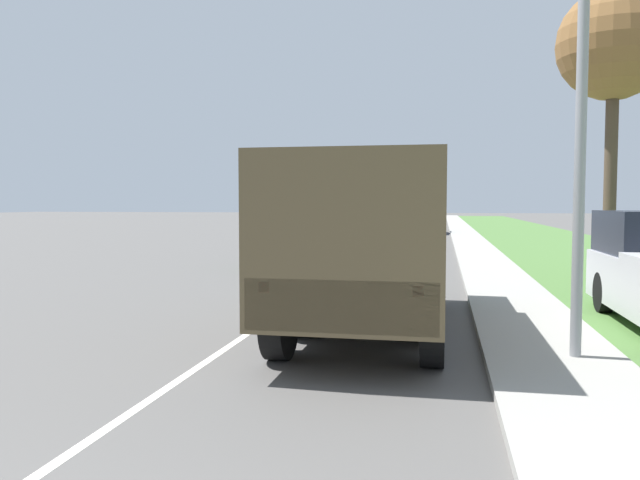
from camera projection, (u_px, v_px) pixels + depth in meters
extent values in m
plane|color=#565451|center=(395.00, 235.00, 40.95)|extent=(180.00, 180.00, 0.00)
cube|color=silver|center=(395.00, 235.00, 40.95)|extent=(0.12, 120.00, 0.00)
cube|color=#9E9B93|center=(465.00, 234.00, 40.08)|extent=(1.80, 120.00, 0.12)
cube|color=#4C7538|center=(536.00, 236.00, 39.24)|extent=(7.00, 120.00, 0.02)
cube|color=#545B3D|center=(386.00, 231.00, 12.66)|extent=(2.31, 1.92, 1.87)
cube|color=brown|center=(366.00, 232.00, 9.29)|extent=(2.31, 4.94, 2.13)
cube|color=#545B3D|center=(340.00, 306.00, 6.96)|extent=(2.20, 0.10, 0.60)
cube|color=red|center=(264.00, 287.00, 7.10)|extent=(0.12, 0.06, 0.12)
cube|color=red|center=(418.00, 291.00, 6.76)|extent=(0.12, 0.06, 0.12)
cylinder|color=black|center=(336.00, 277.00, 12.81)|extent=(0.30, 1.13, 1.13)
cylinder|color=black|center=(436.00, 280.00, 12.43)|extent=(0.30, 1.13, 1.13)
cylinder|color=black|center=(280.00, 318.00, 8.34)|extent=(0.30, 1.13, 1.13)
cylinder|color=black|center=(433.00, 323.00, 7.95)|extent=(0.30, 1.13, 1.13)
cylinder|color=black|center=(304.00, 301.00, 9.79)|extent=(0.30, 1.13, 1.13)
cylinder|color=black|center=(434.00, 305.00, 9.40)|extent=(0.30, 1.13, 1.13)
cube|color=#336B3D|center=(300.00, 250.00, 20.83)|extent=(1.93, 4.77, 0.72)
cube|color=black|center=(301.00, 228.00, 20.88)|extent=(1.70, 2.15, 0.73)
cylinder|color=black|center=(286.00, 252.00, 22.50)|extent=(0.20, 0.64, 0.64)
cylinder|color=black|center=(334.00, 253.00, 22.17)|extent=(0.20, 0.64, 0.64)
cylinder|color=black|center=(263.00, 260.00, 19.51)|extent=(0.20, 0.64, 0.64)
cylinder|color=black|center=(317.00, 261.00, 19.18)|extent=(0.20, 0.64, 0.64)
cube|color=black|center=(343.00, 236.00, 30.01)|extent=(1.94, 4.55, 0.67)
cube|color=black|center=(343.00, 222.00, 30.06)|extent=(1.71, 2.05, 0.69)
cylinder|color=black|center=(331.00, 238.00, 31.62)|extent=(0.20, 0.64, 0.64)
cylinder|color=black|center=(365.00, 238.00, 31.28)|extent=(0.20, 0.64, 0.64)
cylinder|color=black|center=(320.00, 241.00, 28.77)|extent=(0.20, 0.64, 0.64)
cylinder|color=black|center=(357.00, 242.00, 28.43)|extent=(0.20, 0.64, 0.64)
cube|color=navy|center=(429.00, 226.00, 42.69)|extent=(1.84, 4.68, 0.60)
cube|color=black|center=(429.00, 217.00, 42.75)|extent=(1.61, 2.11, 0.63)
cylinder|color=black|center=(418.00, 228.00, 44.33)|extent=(0.20, 0.64, 0.64)
cylinder|color=black|center=(441.00, 228.00, 44.01)|extent=(0.20, 0.64, 0.64)
cylinder|color=black|center=(416.00, 230.00, 41.39)|extent=(0.20, 0.64, 0.64)
cylinder|color=black|center=(441.00, 230.00, 41.08)|extent=(0.20, 0.64, 0.64)
cylinder|color=black|center=(604.00, 292.00, 11.84)|extent=(0.24, 0.76, 0.76)
cylinder|color=gray|center=(583.00, 41.00, 7.81)|extent=(0.14, 0.14, 8.02)
cylinder|color=#4C3D2D|center=(610.00, 178.00, 16.69)|extent=(0.33, 0.33, 5.47)
sphere|color=brown|center=(614.00, 44.00, 16.47)|extent=(2.96, 2.96, 2.96)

